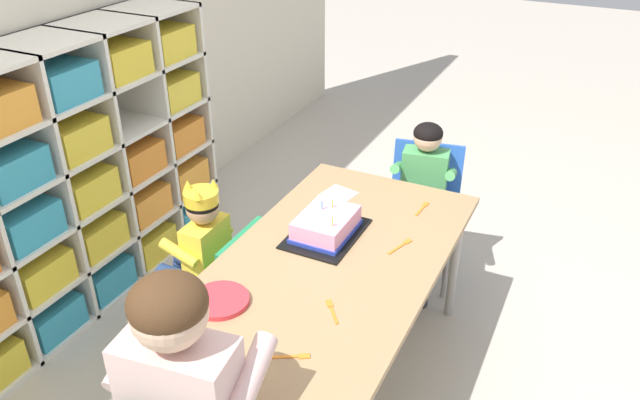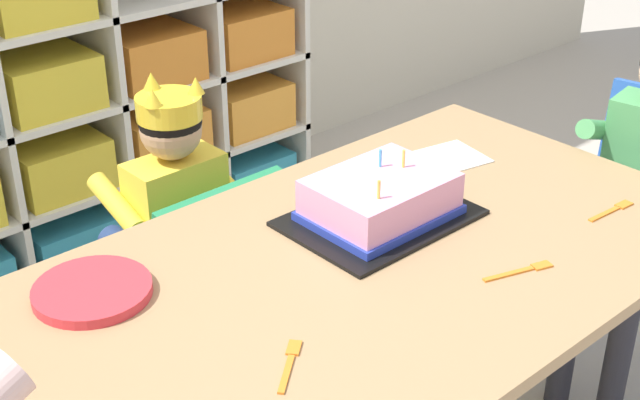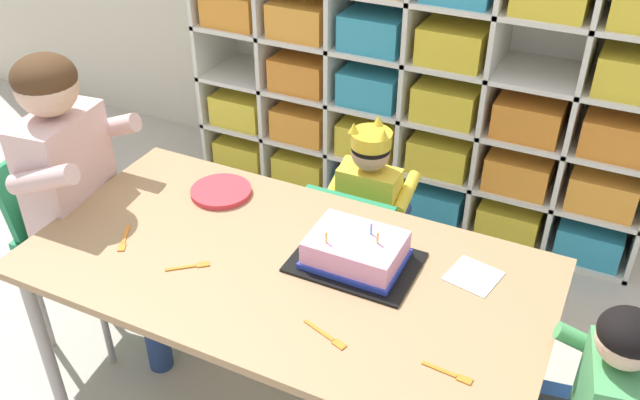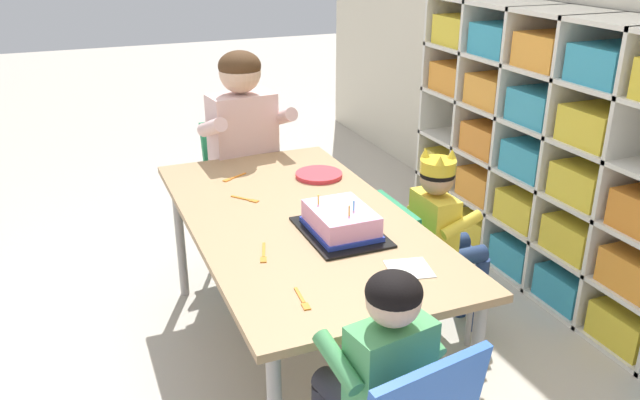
% 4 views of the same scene
% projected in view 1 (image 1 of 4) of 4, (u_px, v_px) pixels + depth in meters
% --- Properties ---
extents(ground, '(16.00, 16.00, 0.00)m').
position_uv_depth(ground, '(326.00, 387.00, 2.59)').
color(ground, '#BCB2A3').
extents(storage_cubby_shelf, '(2.06, 0.37, 1.27)m').
position_uv_depth(storage_cubby_shelf, '(45.00, 199.00, 2.74)').
color(storage_cubby_shelf, silver).
rests_on(storage_cubby_shelf, ground).
extents(activity_table, '(1.48, 0.77, 0.62)m').
position_uv_depth(activity_table, '(327.00, 275.00, 2.31)').
color(activity_table, '#A37F56').
rests_on(activity_table, ground).
extents(classroom_chair_blue, '(0.35, 0.32, 0.62)m').
position_uv_depth(classroom_chair_blue, '(223.00, 280.00, 2.62)').
color(classroom_chair_blue, '#238451').
rests_on(classroom_chair_blue, ground).
extents(child_with_crown, '(0.30, 0.31, 0.81)m').
position_uv_depth(child_with_crown, '(198.00, 247.00, 2.59)').
color(child_with_crown, yellow).
rests_on(child_with_crown, ground).
extents(adult_helper_seated, '(0.45, 0.43, 1.09)m').
position_uv_depth(adult_helper_seated, '(195.00, 387.00, 1.68)').
color(adult_helper_seated, beige).
rests_on(adult_helper_seated, ground).
extents(classroom_chair_guest_side, '(0.36, 0.41, 0.71)m').
position_uv_depth(classroom_chair_guest_side, '(423.00, 199.00, 3.07)').
color(classroom_chair_guest_side, blue).
rests_on(classroom_chair_guest_side, ground).
extents(guest_at_table_side, '(0.32, 0.32, 0.87)m').
position_uv_depth(guest_at_table_side, '(422.00, 188.00, 2.93)').
color(guest_at_table_side, '#4C9E5B').
rests_on(guest_at_table_side, ground).
extents(birthday_cake_on_tray, '(0.35, 0.25, 0.13)m').
position_uv_depth(birthday_cake_on_tray, '(326.00, 226.00, 2.44)').
color(birthday_cake_on_tray, black).
rests_on(birthday_cake_on_tray, activity_table).
extents(paper_plate_stack, '(0.20, 0.20, 0.02)m').
position_uv_depth(paper_plate_stack, '(220.00, 300.00, 2.09)').
color(paper_plate_stack, '#DB333D').
rests_on(paper_plate_stack, activity_table).
extents(paper_napkin_square, '(0.15, 0.15, 0.00)m').
position_uv_depth(paper_napkin_square, '(339.00, 194.00, 2.74)').
color(paper_napkin_square, white).
rests_on(paper_napkin_square, activity_table).
extents(fork_near_child_seat, '(0.11, 0.09, 0.00)m').
position_uv_depth(fork_near_child_seat, '(332.00, 310.00, 2.05)').
color(fork_near_child_seat, orange).
rests_on(fork_near_child_seat, activity_table).
extents(fork_at_table_front_edge, '(0.07, 0.12, 0.00)m').
position_uv_depth(fork_at_table_front_edge, '(292.00, 357.00, 1.87)').
color(fork_at_table_front_edge, orange).
rests_on(fork_at_table_front_edge, activity_table).
extents(fork_beside_plate_stack, '(0.13, 0.06, 0.00)m').
position_uv_depth(fork_beside_plate_stack, '(401.00, 246.00, 2.38)').
color(fork_beside_plate_stack, orange).
rests_on(fork_beside_plate_stack, activity_table).
extents(fork_scattered_mid_table, '(0.12, 0.02, 0.00)m').
position_uv_depth(fork_scattered_mid_table, '(423.00, 208.00, 2.63)').
color(fork_scattered_mid_table, orange).
rests_on(fork_scattered_mid_table, activity_table).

